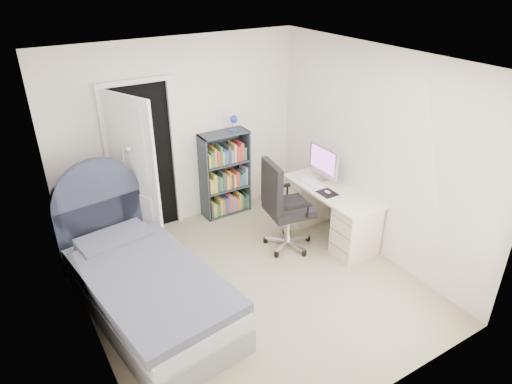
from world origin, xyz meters
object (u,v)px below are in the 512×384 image
bed (144,285)px  bookcase (226,177)px  desk (330,210)px  office_chair (282,202)px  nightstand (96,235)px  floor_lamp (133,212)px

bed → bookcase: size_ratio=1.63×
desk → office_chair: size_ratio=1.18×
bed → office_chair: bearing=6.2°
nightstand → floor_lamp: floor_lamp is taller
floor_lamp → office_chair: bearing=-28.2°
bookcase → office_chair: size_ratio=1.21×
nightstand → office_chair: 2.27m
floor_lamp → desk: floor_lamp is taller
nightstand → floor_lamp: bearing=-5.2°
bed → floor_lamp: size_ratio=1.64×
nightstand → desk: 2.94m
office_chair → bed: bearing=-173.8°
bed → nightstand: size_ratio=4.00×
floor_lamp → bed: bearing=-103.9°
nightstand → office_chair: (2.06, -0.90, 0.27)m
bed → nightstand: bed is taller
nightstand → desk: size_ratio=0.42×
bed → bookcase: (1.71, 1.39, 0.25)m
bookcase → office_chair: bookcase is taller
desk → bookcase: bearing=124.0°
bed → office_chair: bed is taller
nightstand → bookcase: (1.91, 0.28, 0.17)m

